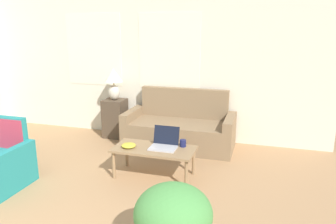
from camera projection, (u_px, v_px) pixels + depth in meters
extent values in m
cube|color=silver|center=(135.00, 64.00, 5.91)|extent=(6.81, 0.05, 2.60)
cube|color=white|center=(94.00, 50.00, 6.05)|extent=(1.10, 0.01, 1.30)
cube|color=white|center=(169.00, 51.00, 5.65)|extent=(1.10, 0.01, 1.30)
cube|color=#846B4C|center=(179.00, 135.00, 5.47)|extent=(1.52, 0.81, 0.43)
cube|color=#846B4C|center=(184.00, 115.00, 5.72)|extent=(1.52, 0.12, 0.94)
cube|color=#846B4C|center=(133.00, 126.00, 5.68)|extent=(0.14, 0.81, 0.58)
cube|color=#846B4C|center=(229.00, 135.00, 5.22)|extent=(0.14, 0.81, 0.58)
cube|color=teal|center=(9.00, 147.00, 4.31)|extent=(0.56, 0.10, 0.84)
cube|color=teal|center=(13.00, 171.00, 3.94)|extent=(0.10, 0.78, 0.55)
cube|color=#B23347|center=(5.00, 141.00, 4.23)|extent=(0.57, 0.01, 0.60)
cube|color=#4C3D2D|center=(115.00, 118.00, 5.97)|extent=(0.37, 0.37, 0.69)
ellipsoid|color=beige|center=(114.00, 92.00, 5.85)|extent=(0.20, 0.20, 0.27)
cylinder|color=tan|center=(114.00, 83.00, 5.80)|extent=(0.02, 0.02, 0.06)
cone|color=white|center=(113.00, 75.00, 5.77)|extent=(0.32, 0.32, 0.23)
cube|color=#8E704C|center=(154.00, 149.00, 4.33)|extent=(1.08, 0.52, 0.03)
cylinder|color=#8E704C|center=(114.00, 165.00, 4.32)|extent=(0.04, 0.04, 0.37)
cylinder|color=#8E704C|center=(186.00, 174.00, 4.05)|extent=(0.04, 0.04, 0.37)
cylinder|color=#8E704C|center=(127.00, 154.00, 4.71)|extent=(0.04, 0.04, 0.37)
cylinder|color=#8E704C|center=(194.00, 161.00, 4.44)|extent=(0.04, 0.04, 0.37)
cube|color=#B7B7BC|center=(163.00, 148.00, 4.30)|extent=(0.35, 0.25, 0.02)
cube|color=black|center=(166.00, 135.00, 4.41)|extent=(0.35, 0.08, 0.24)
cylinder|color=#191E4C|center=(183.00, 143.00, 4.37)|extent=(0.09, 0.09, 0.09)
ellipsoid|color=gold|center=(129.00, 145.00, 4.34)|extent=(0.19, 0.19, 0.06)
ellipsoid|color=#4C9347|center=(173.00, 214.00, 2.70)|extent=(0.66, 0.66, 0.49)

